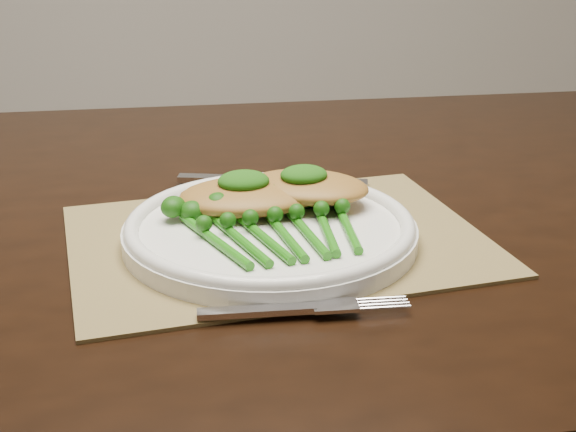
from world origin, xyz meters
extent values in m
cube|color=black|center=(-0.02, 0.10, 0.73)|extent=(1.62, 0.93, 0.04)
cube|color=olive|center=(0.04, -0.02, 0.75)|extent=(0.43, 0.34, 0.00)
cylinder|color=white|center=(0.03, -0.03, 0.76)|extent=(0.29, 0.29, 0.02)
torus|color=white|center=(0.03, -0.03, 0.77)|extent=(0.28, 0.28, 0.01)
cube|color=silver|center=(-0.01, 0.15, 0.76)|extent=(0.09, 0.04, 0.01)
cube|color=silver|center=(0.10, 0.13, 0.76)|extent=(0.14, 0.05, 0.00)
cube|color=silver|center=(-0.01, -0.17, 0.76)|extent=(0.10, 0.02, 0.01)
ellipsoid|color=#A3732F|center=(0.01, 0.02, 0.78)|extent=(0.14, 0.10, 0.03)
ellipsoid|color=#A3732F|center=(0.07, 0.02, 0.79)|extent=(0.15, 0.13, 0.03)
ellipsoid|color=#114209|center=(0.01, 0.02, 0.80)|extent=(0.05, 0.04, 0.02)
ellipsoid|color=#114209|center=(0.07, 0.02, 0.80)|extent=(0.05, 0.04, 0.02)
camera|label=1|loc=(-0.08, -0.74, 1.07)|focal=50.00mm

